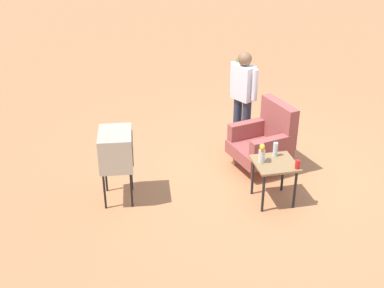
{
  "coord_description": "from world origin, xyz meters",
  "views": [
    {
      "loc": [
        6.41,
        -2.52,
        3.94
      ],
      "look_at": [
        0.15,
        -1.19,
        0.65
      ],
      "focal_mm": 47.42,
      "sensor_mm": 36.0,
      "label": 1
    }
  ],
  "objects_px": {
    "soda_can_red": "(297,164)",
    "tv_on_stand": "(116,149)",
    "armchair": "(265,139)",
    "side_table": "(275,168)",
    "person_standing": "(243,94)",
    "bottle_short_clear": "(275,149)",
    "flower_vase": "(262,152)"
  },
  "relations": [
    {
      "from": "side_table",
      "to": "bottle_short_clear",
      "type": "height_order",
      "value": "bottle_short_clear"
    },
    {
      "from": "person_standing",
      "to": "side_table",
      "type": "bearing_deg",
      "value": -1.62
    },
    {
      "from": "side_table",
      "to": "flower_vase",
      "type": "distance_m",
      "value": 0.3
    },
    {
      "from": "side_table",
      "to": "soda_can_red",
      "type": "relative_size",
      "value": 4.99
    },
    {
      "from": "armchair",
      "to": "side_table",
      "type": "distance_m",
      "value": 0.92
    },
    {
      "from": "armchair",
      "to": "side_table",
      "type": "xyz_separation_m",
      "value": [
        0.9,
        -0.18,
        0.02
      ]
    },
    {
      "from": "side_table",
      "to": "soda_can_red",
      "type": "xyz_separation_m",
      "value": [
        0.21,
        0.23,
        0.15
      ]
    },
    {
      "from": "flower_vase",
      "to": "tv_on_stand",
      "type": "bearing_deg",
      "value": -103.06
    },
    {
      "from": "tv_on_stand",
      "to": "bottle_short_clear",
      "type": "xyz_separation_m",
      "value": [
        0.32,
        2.14,
        -0.07
      ]
    },
    {
      "from": "person_standing",
      "to": "flower_vase",
      "type": "bearing_deg",
      "value": -7.97
    },
    {
      "from": "flower_vase",
      "to": "person_standing",
      "type": "bearing_deg",
      "value": 172.03
    },
    {
      "from": "tv_on_stand",
      "to": "person_standing",
      "type": "xyz_separation_m",
      "value": [
        -1.18,
        2.13,
        0.16
      ]
    },
    {
      "from": "tv_on_stand",
      "to": "person_standing",
      "type": "distance_m",
      "value": 2.44
    },
    {
      "from": "tv_on_stand",
      "to": "flower_vase",
      "type": "bearing_deg",
      "value": 76.94
    },
    {
      "from": "tv_on_stand",
      "to": "bottle_short_clear",
      "type": "height_order",
      "value": "tv_on_stand"
    },
    {
      "from": "soda_can_red",
      "to": "tv_on_stand",
      "type": "bearing_deg",
      "value": -106.99
    },
    {
      "from": "armchair",
      "to": "bottle_short_clear",
      "type": "distance_m",
      "value": 0.76
    },
    {
      "from": "side_table",
      "to": "soda_can_red",
      "type": "distance_m",
      "value": 0.35
    },
    {
      "from": "tv_on_stand",
      "to": "person_standing",
      "type": "height_order",
      "value": "person_standing"
    },
    {
      "from": "armchair",
      "to": "side_table",
      "type": "bearing_deg",
      "value": -11.54
    },
    {
      "from": "bottle_short_clear",
      "to": "side_table",
      "type": "bearing_deg",
      "value": -18.77
    },
    {
      "from": "person_standing",
      "to": "bottle_short_clear",
      "type": "bearing_deg",
      "value": 0.49
    },
    {
      "from": "bottle_short_clear",
      "to": "soda_can_red",
      "type": "distance_m",
      "value": 0.43
    },
    {
      "from": "armchair",
      "to": "person_standing",
      "type": "xyz_separation_m",
      "value": [
        -0.77,
        -0.14,
        0.44
      ]
    },
    {
      "from": "person_standing",
      "to": "bottle_short_clear",
      "type": "xyz_separation_m",
      "value": [
        1.49,
        0.01,
        -0.23
      ]
    },
    {
      "from": "armchair",
      "to": "soda_can_red",
      "type": "distance_m",
      "value": 1.12
    },
    {
      "from": "armchair",
      "to": "tv_on_stand",
      "type": "height_order",
      "value": "armchair"
    },
    {
      "from": "soda_can_red",
      "to": "flower_vase",
      "type": "height_order",
      "value": "flower_vase"
    },
    {
      "from": "side_table",
      "to": "person_standing",
      "type": "relative_size",
      "value": 0.37
    },
    {
      "from": "person_standing",
      "to": "soda_can_red",
      "type": "height_order",
      "value": "person_standing"
    },
    {
      "from": "bottle_short_clear",
      "to": "flower_vase",
      "type": "bearing_deg",
      "value": -62.21
    },
    {
      "from": "armchair",
      "to": "tv_on_stand",
      "type": "xyz_separation_m",
      "value": [
        0.41,
        -2.26,
        0.28
      ]
    }
  ]
}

